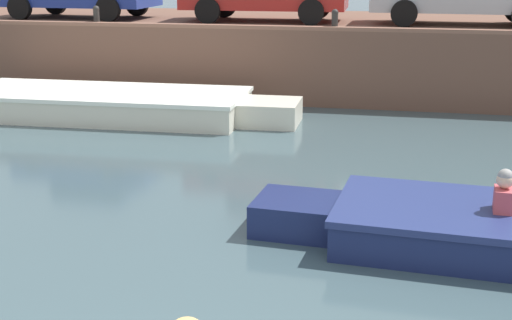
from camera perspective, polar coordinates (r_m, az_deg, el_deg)
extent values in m
plane|color=#3D5156|center=(9.82, 2.34, -3.04)|extent=(400.00, 400.00, 0.00)
cube|color=brown|center=(18.57, 7.13, 8.52)|extent=(60.00, 6.00, 1.67)
cube|color=brown|center=(15.62, 6.32, 10.40)|extent=(60.00, 0.24, 0.08)
cube|color=silver|center=(15.08, -12.02, 4.27)|extent=(5.82, 2.29, 0.46)
cube|color=silver|center=(14.12, 1.12, 3.84)|extent=(1.18, 1.22, 0.46)
cube|color=white|center=(15.03, -12.08, 5.28)|extent=(5.88, 2.35, 0.08)
cube|color=brown|center=(15.22, -13.57, 4.93)|extent=(0.28, 1.97, 0.06)
cube|color=navy|center=(8.63, 3.43, -4.37)|extent=(1.09, 1.01, 0.40)
cube|color=#C64C51|center=(8.36, 19.11, -3.61)|extent=(0.22, 0.33, 0.44)
sphere|color=beige|center=(8.26, 19.31, -1.51)|extent=(0.19, 0.19, 0.19)
sphere|color=gray|center=(8.25, 19.33, -1.25)|extent=(0.17, 0.17, 0.17)
cylinder|color=black|center=(19.20, -18.39, 11.50)|extent=(0.61, 0.20, 0.60)
cylinder|color=black|center=(20.76, -15.75, 11.98)|extent=(0.61, 0.20, 0.60)
cylinder|color=black|center=(18.06, -11.75, 11.74)|extent=(0.61, 0.20, 0.60)
cylinder|color=black|center=(19.71, -9.49, 12.17)|extent=(0.61, 0.20, 0.60)
cylinder|color=black|center=(17.23, -3.89, 11.84)|extent=(0.60, 0.20, 0.60)
cylinder|color=black|center=(18.98, -2.55, 12.23)|extent=(0.60, 0.20, 0.60)
cylinder|color=black|center=(16.81, 4.43, 11.72)|extent=(0.60, 0.20, 0.60)
cylinder|color=black|center=(18.60, 5.02, 12.11)|extent=(0.60, 0.20, 0.60)
cylinder|color=black|center=(16.71, 11.77, 11.42)|extent=(0.61, 0.20, 0.60)
cylinder|color=black|center=(18.44, 12.00, 11.80)|extent=(0.61, 0.20, 0.60)
cylinder|color=#2D2B28|center=(17.16, -12.64, 11.06)|extent=(0.14, 0.14, 0.35)
sphere|color=#2D2B28|center=(17.15, -12.68, 11.71)|extent=(0.15, 0.15, 0.15)
cylinder|color=#2D2B28|center=(15.74, 6.32, 10.94)|extent=(0.14, 0.14, 0.35)
sphere|color=#2D2B28|center=(15.72, 6.34, 11.64)|extent=(0.15, 0.15, 0.15)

